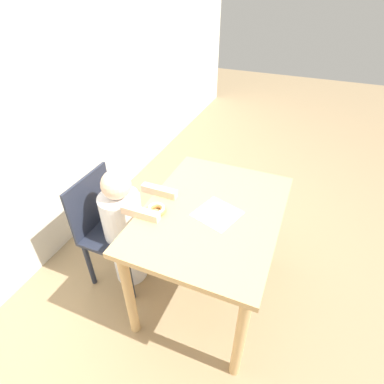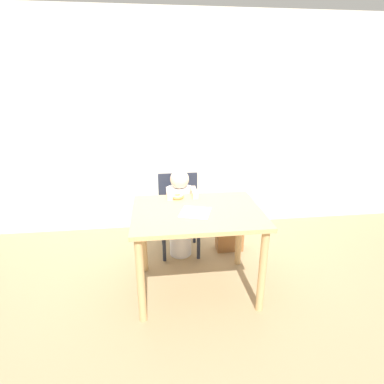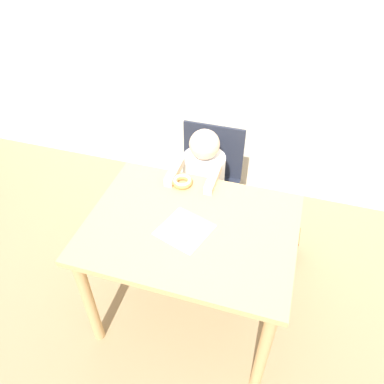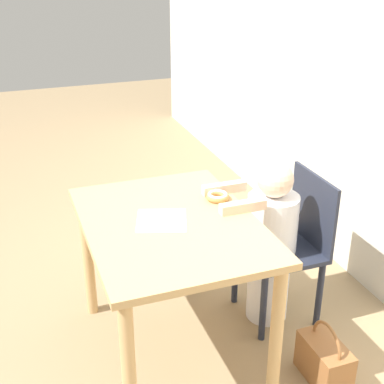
{
  "view_description": "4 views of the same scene",
  "coord_description": "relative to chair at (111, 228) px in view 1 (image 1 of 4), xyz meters",
  "views": [
    {
      "loc": [
        -1.3,
        -0.41,
        1.9
      ],
      "look_at": [
        -0.03,
        0.12,
        0.88
      ],
      "focal_mm": 28.0,
      "sensor_mm": 36.0,
      "label": 1
    },
    {
      "loc": [
        -0.32,
        -2.23,
        1.75
      ],
      "look_at": [
        -0.03,
        0.12,
        0.88
      ],
      "focal_mm": 28.0,
      "sensor_mm": 36.0,
      "label": 2
    },
    {
      "loc": [
        0.38,
        -1.24,
        2.14
      ],
      "look_at": [
        -0.03,
        0.12,
        0.88
      ],
      "focal_mm": 35.0,
      "sensor_mm": 36.0,
      "label": 3
    },
    {
      "loc": [
        2.11,
        -0.66,
        1.94
      ],
      "look_at": [
        -0.03,
        0.12,
        0.88
      ],
      "focal_mm": 50.0,
      "sensor_mm": 36.0,
      "label": 4
    }
  ],
  "objects": [
    {
      "name": "ground_plane",
      "position": [
        0.09,
        -0.71,
        -0.44
      ],
      "size": [
        12.0,
        12.0,
        0.0
      ],
      "primitive_type": "plane",
      "color": "#997F5B"
    },
    {
      "name": "wall_back",
      "position": [
        0.09,
        0.62,
        0.81
      ],
      "size": [
        8.0,
        0.05,
        2.5
      ],
      "color": "silver",
      "rests_on": "ground_plane"
    },
    {
      "name": "dining_table",
      "position": [
        0.09,
        -0.71,
        0.2
      ],
      "size": [
        1.06,
        0.79,
        0.76
      ],
      "color": "tan",
      "rests_on": "ground_plane"
    },
    {
      "name": "chair",
      "position": [
        0.0,
        0.0,
        0.0
      ],
      "size": [
        0.42,
        0.41,
        0.84
      ],
      "color": "#232838",
      "rests_on": "ground_plane"
    },
    {
      "name": "child_figure",
      "position": [
        0.0,
        -0.12,
        0.03
      ],
      "size": [
        0.28,
        0.49,
        0.94
      ],
      "color": "white",
      "rests_on": "ground_plane"
    },
    {
      "name": "donut",
      "position": [
        -0.05,
        -0.41,
        0.34
      ],
      "size": [
        0.12,
        0.12,
        0.04
      ],
      "color": "tan",
      "rests_on": "dining_table"
    },
    {
      "name": "napkin",
      "position": [
        0.07,
        -0.75,
        0.32
      ],
      "size": [
        0.29,
        0.29,
        0.0
      ],
      "color": "white",
      "rests_on": "dining_table"
    },
    {
      "name": "handbag",
      "position": [
        0.54,
        -0.09,
        -0.33
      ],
      "size": [
        0.29,
        0.16,
        0.33
      ],
      "color": "brown",
      "rests_on": "ground_plane"
    }
  ]
}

